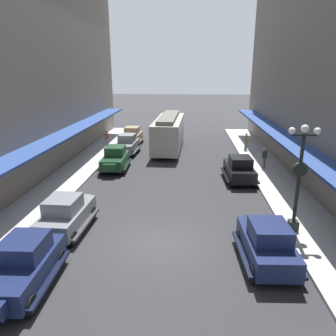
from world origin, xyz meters
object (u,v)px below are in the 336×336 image
Objects in this scene: parked_car_1 at (66,213)px; parked_car_6 at (115,158)px; pedestrian_0 at (246,141)px; pedestrian_1 at (107,139)px; parked_car_5 at (24,264)px; parked_car_0 at (127,144)px; parked_car_4 at (239,168)px; streetcar at (169,131)px; parked_car_2 at (267,242)px; parked_car_3 at (132,136)px; fire_hydrant at (51,202)px; pedestrian_2 at (264,158)px; lamp_post_with_clock at (299,175)px.

parked_car_6 is at bearing 89.87° from parked_car_1.
pedestrian_1 is (-13.88, 0.27, 0.02)m from pedestrian_0.
parked_car_5 is at bearing -89.08° from parked_car_1.
parked_car_0 and parked_car_4 have the same top height.
parked_car_4 is 0.45× the size of streetcar.
parked_car_2 is 15.56m from parked_car_6.
parked_car_0 is 4.23m from parked_car_3.
pedestrian_0 is (13.17, 15.21, 0.43)m from fire_hydrant.
parked_car_3 is at bearing 144.22° from pedestrian_2.
fire_hydrant is at bearing 158.40° from parked_car_2.
pedestrian_0 is at bearing 8.93° from parked_car_0.
parked_car_4 is 8.10m from lamp_post_with_clock.
lamp_post_with_clock is at bearing 54.81° from parked_car_2.
parked_car_1 is 2.81m from fire_hydrant.
parked_car_5 reaches higher than fire_hydrant.
pedestrian_0 is at bearing -1.12° from pedestrian_1.
parked_car_1 is 1.00× the size of parked_car_6.
parked_car_5 reaches higher than pedestrian_0.
parked_car_1 is (0.01, -15.59, 0.00)m from parked_car_0.
parked_car_4 and parked_car_5 have the same top height.
fire_hydrant is (-11.24, -6.07, -0.38)m from parked_car_4.
parked_car_4 is 15.71m from parked_car_5.
pedestrian_0 is (2.30, 19.51, 0.05)m from parked_car_2.
parked_car_6 is 8.01m from streetcar.
parked_car_0 is 19.90m from parked_car_5.
parked_car_0 reaches higher than fire_hydrant.
parked_car_6 is (0.02, 10.49, 0.00)m from parked_car_1.
streetcar reaches higher than parked_car_3.
pedestrian_1 is 15.74m from pedestrian_2.
parked_car_3 is 11.96m from pedestrian_0.
parked_car_6 is at bearing 78.10° from fire_hydrant.
lamp_post_with_clock reaches higher than pedestrian_2.
parked_car_1 reaches higher than fire_hydrant.
pedestrian_0 is at bearing -11.69° from parked_car_3.
pedestrian_2 is (11.86, -4.52, 0.05)m from parked_car_0.
parked_car_0 is 12.69m from pedestrian_2.
parked_car_1 is 12.59m from parked_car_4.
parked_car_4 reaches higher than pedestrian_0.
pedestrian_0 is (0.42, 16.84, -2.00)m from lamp_post_with_clock.
streetcar is at bearing 77.49° from parked_car_1.
pedestrian_2 is at bearing 43.04° from parked_car_1.
pedestrian_0 is at bearing 49.12° from fire_hydrant.
fire_hydrant is (-5.60, -15.27, -1.34)m from streetcar.
parked_car_1 is at bearing -89.21° from parked_car_3.
parked_car_1 is 1.00× the size of parked_car_3.
pedestrian_2 is at bearing 52.53° from parked_car_5.
streetcar is at bearing 112.95° from lamp_post_with_clock.
parked_car_0 and parked_car_1 have the same top height.
lamp_post_with_clock reaches higher than parked_car_3.
parked_car_1 is 19.81m from parked_car_3.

